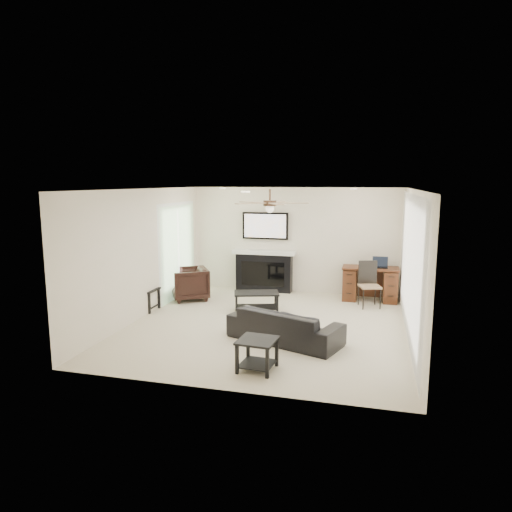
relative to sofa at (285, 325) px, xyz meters
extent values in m
plane|color=beige|center=(-0.46, 0.77, -0.28)|extent=(5.50, 5.50, 0.00)
cube|color=white|center=(-0.46, 0.77, 2.22)|extent=(5.00, 5.50, 0.04)
cube|color=silver|center=(-0.46, 3.52, 0.97)|extent=(5.00, 0.04, 2.50)
cube|color=silver|center=(-0.46, -1.98, 0.97)|extent=(5.00, 0.04, 2.50)
cube|color=silver|center=(-2.96, 0.77, 0.97)|extent=(0.04, 5.50, 2.50)
cube|color=silver|center=(2.04, 0.77, 0.97)|extent=(0.04, 5.50, 2.50)
cube|color=white|center=(1.99, 0.87, 0.95)|extent=(0.04, 5.10, 2.40)
cube|color=#93BC89|center=(-2.93, 2.32, 0.77)|extent=(0.04, 1.80, 2.10)
cylinder|color=#382619|center=(-0.46, 0.87, 1.97)|extent=(1.40, 1.40, 0.30)
imported|color=black|center=(0.00, 0.00, 0.00)|extent=(2.03, 1.34, 0.55)
imported|color=black|center=(-2.60, 2.15, 0.08)|extent=(1.08, 1.07, 0.72)
cube|color=black|center=(-0.90, 1.60, -0.08)|extent=(1.01, 0.74, 0.40)
cube|color=black|center=(-0.15, -1.25, -0.05)|extent=(0.56, 0.56, 0.45)
cube|color=black|center=(-3.15, 1.10, -0.05)|extent=(0.51, 0.51, 0.45)
cube|color=black|center=(-1.17, 3.35, 0.68)|extent=(1.52, 0.34, 1.91)
cube|color=#441A11|center=(1.33, 3.06, 0.10)|extent=(1.22, 0.56, 0.76)
cube|color=black|center=(1.33, 2.51, 0.21)|extent=(0.53, 0.55, 0.97)
cube|color=black|center=(1.53, 3.04, 0.60)|extent=(0.33, 0.24, 0.23)
camera|label=1|loc=(1.37, -7.17, 2.36)|focal=32.00mm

